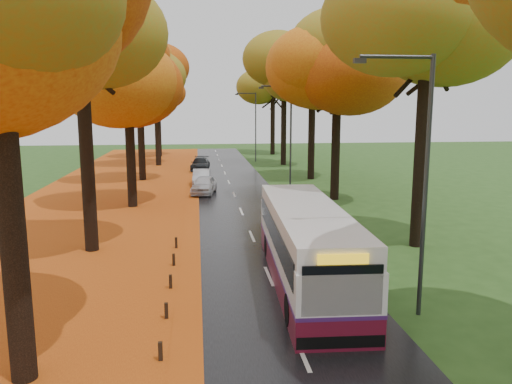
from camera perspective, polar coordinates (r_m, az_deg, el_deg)
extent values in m
cube|color=black|center=(31.96, -1.85, -1.89)|extent=(6.50, 90.00, 0.04)
cube|color=silver|center=(31.95, -1.85, -1.85)|extent=(0.12, 90.00, 0.01)
cube|color=#96320D|center=(32.47, -17.89, -2.20)|extent=(12.00, 90.00, 0.02)
cube|color=#C45B14|center=(31.84, -7.33, -1.96)|extent=(0.90, 90.00, 0.01)
cylinder|color=black|center=(12.62, -26.29, -1.37)|extent=(0.60, 0.60, 8.58)
cylinder|color=black|center=(23.27, -18.81, 4.54)|extent=(0.60, 0.60, 9.15)
ellipsoid|color=orange|center=(23.49, -19.62, 18.56)|extent=(8.00, 8.00, 6.24)
cylinder|color=black|center=(33.05, -14.18, 5.18)|extent=(0.60, 0.60, 8.00)
ellipsoid|color=orange|center=(33.04, -14.55, 13.85)|extent=(9.20, 9.20, 7.18)
cylinder|color=black|center=(44.99, -13.02, 6.76)|extent=(0.60, 0.60, 8.58)
ellipsoid|color=orange|center=(45.04, -13.29, 13.58)|extent=(8.00, 8.00, 6.24)
cylinder|color=black|center=(55.87, -11.21, 7.68)|extent=(0.60, 0.60, 9.15)
ellipsoid|color=orange|center=(55.96, -11.41, 13.53)|extent=(9.20, 9.20, 7.18)
cylinder|color=black|center=(65.90, -11.06, 7.48)|extent=(0.60, 0.60, 8.00)
ellipsoid|color=orange|center=(65.90, -11.21, 11.83)|extent=(8.00, 8.00, 6.24)
cylinder|color=black|center=(24.01, 18.35, 4.79)|extent=(0.60, 0.60, 9.22)
ellipsoid|color=#BF600E|center=(24.24, 19.13, 18.47)|extent=(8.20, 8.20, 6.40)
cylinder|color=black|center=(35.09, 9.11, 5.77)|extent=(0.60, 0.60, 8.19)
ellipsoid|color=#BF600E|center=(35.11, 9.34, 14.13)|extent=(9.20, 9.20, 7.18)
cylinder|color=black|center=(44.89, 6.37, 7.03)|extent=(0.60, 0.60, 8.70)
ellipsoid|color=#BF600E|center=(44.96, 6.51, 13.97)|extent=(8.20, 8.20, 6.40)
cylinder|color=black|center=(55.54, 3.18, 7.87)|extent=(0.60, 0.60, 9.22)
ellipsoid|color=#BF600E|center=(55.64, 3.24, 13.81)|extent=(9.20, 9.20, 7.18)
cylinder|color=black|center=(67.49, 1.92, 7.79)|extent=(0.60, 0.60, 8.19)
ellipsoid|color=#BF600E|center=(67.50, 1.94, 12.14)|extent=(8.20, 8.20, 6.40)
cube|color=black|center=(13.73, -10.87, -17.47)|extent=(0.11, 0.11, 0.52)
cube|color=black|center=(16.08, -10.21, -13.23)|extent=(0.11, 0.11, 0.52)
cube|color=black|center=(18.50, -9.74, -10.08)|extent=(0.11, 0.11, 0.52)
cube|color=black|center=(20.96, -9.38, -7.66)|extent=(0.11, 0.11, 0.52)
cube|color=black|center=(23.45, -9.11, -5.76)|extent=(0.11, 0.11, 0.52)
cylinder|color=#333538|center=(15.95, 18.81, 0.23)|extent=(0.14, 0.14, 8.00)
cylinder|color=#333538|center=(15.36, 15.81, 14.64)|extent=(2.20, 0.11, 0.11)
cube|color=#333538|center=(14.97, 11.76, 14.48)|extent=(0.35, 0.18, 0.14)
cylinder|color=#333538|center=(36.90, 3.99, 5.91)|extent=(0.14, 0.14, 8.00)
cylinder|color=#333538|center=(36.66, 2.33, 12.00)|extent=(2.20, 0.11, 0.11)
cube|color=#333538|center=(36.49, 0.59, 11.83)|extent=(0.35, 0.18, 0.14)
cylinder|color=#333538|center=(58.63, -0.04, 7.39)|extent=(0.14, 0.14, 8.00)
cylinder|color=#333538|center=(58.47, -1.13, 11.21)|extent=(2.20, 0.11, 0.11)
cube|color=#333538|center=(58.37, -2.22, 11.08)|extent=(0.35, 0.18, 0.14)
cube|color=#5A0E20|center=(18.82, 5.76, -8.92)|extent=(2.93, 10.86, 0.88)
cube|color=silver|center=(18.51, 5.81, -5.76)|extent=(2.93, 10.86, 1.27)
cube|color=silver|center=(18.27, 5.87, -2.80)|extent=(2.87, 10.65, 0.69)
cube|color=#411A5D|center=(18.67, 5.78, -7.49)|extent=(2.95, 10.89, 0.12)
cube|color=black|center=(18.41, 5.84, -4.58)|extent=(2.92, 10.01, 0.83)
cube|color=black|center=(13.47, 9.83, -11.03)|extent=(2.15, 0.16, 1.37)
cube|color=yellow|center=(13.19, 9.93, -7.57)|extent=(1.35, 0.12, 0.27)
cube|color=black|center=(14.06, 9.63, -16.49)|extent=(2.40, 0.23, 0.34)
cylinder|color=black|center=(15.26, 3.98, -13.29)|extent=(0.32, 0.99, 0.98)
cylinder|color=black|center=(15.71, 12.18, -12.80)|extent=(0.32, 0.99, 0.98)
cylinder|color=black|center=(21.72, 1.40, -6.16)|extent=(0.32, 0.99, 0.98)
cylinder|color=black|center=(22.04, 7.16, -6.00)|extent=(0.32, 0.99, 0.98)
imported|color=silver|center=(37.29, -5.96, 0.83)|extent=(2.24, 4.12, 1.33)
imported|color=#A2A6AA|center=(41.36, -6.27, 1.68)|extent=(1.48, 3.93, 1.28)
imported|color=black|center=(51.09, -6.38, 3.22)|extent=(2.15, 4.50, 1.26)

